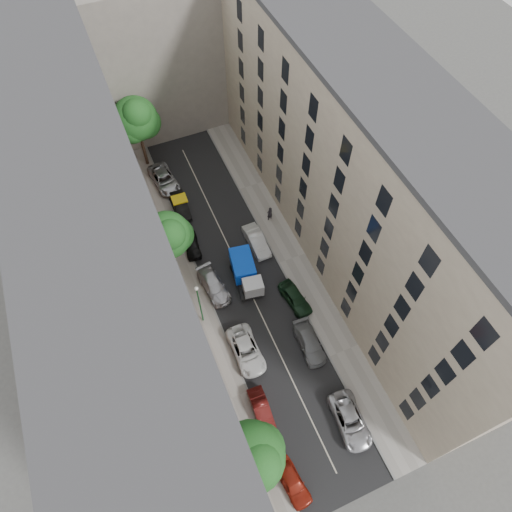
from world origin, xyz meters
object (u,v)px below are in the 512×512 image
car_left_0 (292,482)px  lamp_post (199,301)px  car_left_4 (192,244)px  car_right_0 (350,421)px  tarp_truck (246,272)px  car_left_1 (261,409)px  car_right_1 (309,343)px  car_right_3 (256,241)px  pedestrian (270,213)px  car_left_3 (214,286)px  tree_far (137,121)px  car_right_2 (295,298)px  car_left_5 (181,206)px  car_left_2 (246,351)px  tree_near (252,458)px  car_left_6 (164,179)px  tree_mid (168,237)px

car_left_0 → lamp_post: (-1.73, 15.95, 3.35)m
car_left_4 → car_right_0: car_right_0 is taller
tarp_truck → car_left_1: 13.25m
car_left_1 → car_left_4: car_left_4 is taller
car_right_1 → car_right_3: bearing=93.5°
car_right_3 → pedestrian: (2.66, 2.56, 0.36)m
car_left_3 → car_right_0: size_ratio=0.95×
car_right_3 → car_left_3: bearing=-152.5°
car_right_1 → tree_far: tree_far is taller
car_left_4 → car_right_2: size_ratio=0.90×
car_left_0 → pedestrian: 26.26m
car_left_5 → car_right_1: 20.93m
car_left_2 → tree_far: size_ratio=0.55×
car_left_4 → car_right_0: bearing=-67.3°
car_left_5 → car_right_0: 28.18m
tree_far → pedestrian: tree_far is taller
tarp_truck → tree_near: bearing=-101.4°
tarp_truck → lamp_post: 6.72m
car_right_1 → car_right_3: 12.35m
car_right_0 → tree_near: tree_near is taller
car_right_2 → tree_far: size_ratio=0.45×
car_right_0 → tarp_truck: bearing=104.2°
car_left_6 → tree_mid: bearing=-107.2°
tree_far → pedestrian: size_ratio=4.99×
tree_near → lamp_post: 14.25m
car_right_3 → lamp_post: bearing=-144.2°
car_left_2 → car_left_1: bearing=-98.1°
car_left_3 → tree_near: tree_near is taller
car_left_2 → car_right_2: car_right_2 is taller
car_left_5 → car_left_6: size_ratio=0.80×
car_left_0 → car_right_0: (6.40, 2.26, 0.02)m
car_left_2 → car_right_2: bearing=26.4°
car_left_6 → car_right_2: car_left_6 is taller
car_left_5 → car_left_3: bearing=-88.3°
lamp_post → car_left_5: bearing=80.6°
car_left_5 → lamp_post: 14.46m
car_right_3 → car_right_1: bearing=-91.3°
car_left_1 → tree_mid: (-2.27, 16.63, 4.85)m
car_left_4 → pedestrian: pedestrian is taller
tarp_truck → tree_near: size_ratio=0.60×
car_left_3 → tree_far: bearing=87.3°
car_left_2 → tree_mid: size_ratio=0.65×
car_right_0 → car_left_1: bearing=154.8°
car_right_2 → car_left_3: bearing=139.5°
car_left_0 → car_left_1: (0.00, 6.00, -0.05)m
car_left_5 → pedestrian: (8.50, -5.18, 0.40)m
car_left_1 → car_left_4: 18.40m
car_left_5 → tree_near: tree_near is taller
car_left_2 → pedestrian: bearing=58.7°
car_right_2 → lamp_post: 9.65m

